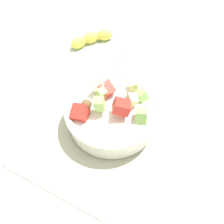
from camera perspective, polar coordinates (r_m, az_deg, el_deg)
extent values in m
plane|color=silver|center=(0.79, 1.09, -2.30)|extent=(2.40, 2.40, 0.00)
cube|color=#BCB299|center=(0.79, 1.10, -2.17)|extent=(0.48, 0.37, 0.01)
cylinder|color=white|center=(0.76, 0.00, -0.78)|extent=(0.22, 0.22, 0.06)
torus|color=white|center=(0.74, 0.00, 0.53)|extent=(0.24, 0.24, 0.02)
cube|color=red|center=(0.71, 1.81, 1.01)|extent=(0.05, 0.06, 0.04)
cube|color=red|center=(0.76, -1.13, 4.34)|extent=(0.05, 0.05, 0.04)
sphere|color=brown|center=(0.72, -4.87, 1.49)|extent=(0.04, 0.03, 0.04)
cube|color=#93C160|center=(0.76, 5.59, 2.94)|extent=(0.03, 0.04, 0.04)
cube|color=#A3CC6B|center=(0.71, -2.46, 1.53)|extent=(0.03, 0.04, 0.03)
cube|color=#E5D684|center=(0.78, 4.11, 4.95)|extent=(0.03, 0.03, 0.03)
cube|color=#A3CC6B|center=(0.74, -2.01, 3.54)|extent=(0.03, 0.03, 0.03)
cube|color=#93C160|center=(0.72, 5.65, -0.74)|extent=(0.04, 0.04, 0.04)
cube|color=red|center=(0.72, -6.13, -0.19)|extent=(0.05, 0.05, 0.05)
cube|color=beige|center=(0.76, -2.64, 4.79)|extent=(0.04, 0.03, 0.04)
cube|color=beige|center=(0.73, 3.82, 2.44)|extent=(0.04, 0.04, 0.03)
ellipsoid|color=#B7B7BC|center=(0.87, 1.38, 5.92)|extent=(0.07, 0.05, 0.01)
cube|color=#B7B7BC|center=(0.94, 2.10, 9.74)|extent=(0.14, 0.07, 0.01)
ellipsoid|color=yellow|center=(1.02, -1.46, 14.44)|extent=(0.06, 0.07, 0.04)
ellipsoid|color=yellow|center=(1.02, -4.04, 13.94)|extent=(0.07, 0.06, 0.04)
ellipsoid|color=yellow|center=(1.00, -6.39, 13.00)|extent=(0.06, 0.05, 0.04)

